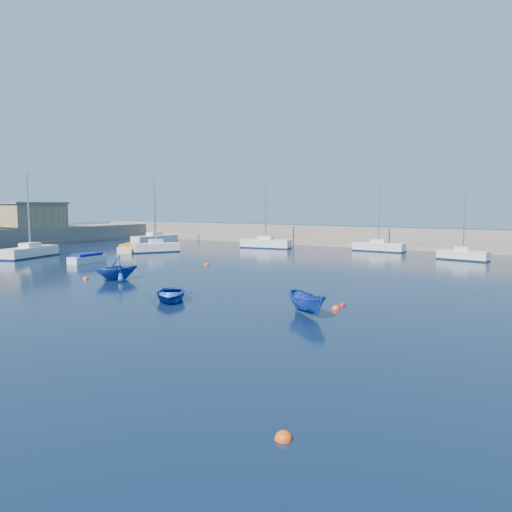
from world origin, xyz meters
The scene contains 19 objects.
ground centered at (0.00, 0.00, 0.00)m, with size 220.00×220.00×0.00m, color black.
back_wall centered at (0.00, 46.00, 1.30)m, with size 96.00×4.50×2.60m, color gray.
brick_shed_a centered at (-42.00, 24.00, 4.10)m, with size 6.00×8.00×3.40m, color #A1875E.
sailboat_2 centered at (-25.78, 13.11, 0.64)m, with size 3.90×7.27×9.19m.
sailboat_3 centered at (-18.46, 24.91, 0.62)m, with size 4.09×5.57×7.45m.
sailboat_4 centered at (-27.97, 34.55, 0.66)m, with size 2.70×7.48×9.62m.
sailboat_5 centered at (-10.34, 37.08, 0.64)m, with size 6.90×3.01×8.83m.
sailboat_6 centered at (3.87, 40.58, 0.58)m, with size 6.35×1.96×8.29m.
sailboat_7 centered at (14.51, 35.71, 0.56)m, with size 5.21×2.22×6.81m.
motorboat_1 centered at (-16.41, 13.13, 0.45)m, with size 1.68×3.99×0.95m.
motorboat_2 centered at (-21.54, 23.61, 0.47)m, with size 3.92×5.05×1.00m.
dinghy_center centered at (3.83, 3.00, 0.39)m, with size 2.67×3.73×0.77m, color #173CA1.
dinghy_left centered at (-5.37, 7.04, 0.92)m, with size 3.03×3.51×1.85m, color #173CA1.
dinghy_right centered at (12.56, 3.96, 0.61)m, with size 1.18×3.14×1.21m, color #173CA1.
buoy_0 centered at (-7.47, 5.80, 0.00)m, with size 0.44×0.44×0.44m, color #E24F0B.
buoy_1 centered at (13.18, 7.14, 0.00)m, with size 0.41×0.41×0.41m, color #B50D1C.
buoy_2 centered at (13.28, 5.98, 0.00)m, with size 0.49×0.49×0.49m, color #E24F0B.
buoy_3 centered at (-5.22, 17.96, 0.00)m, with size 0.49×0.49×0.49m, color #E24F0B.
buoy_5 centered at (18.39, -8.89, 0.00)m, with size 0.45×0.45×0.45m, color #E24F0B.
Camera 1 is at (24.17, -19.16, 5.78)m, focal length 35.00 mm.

